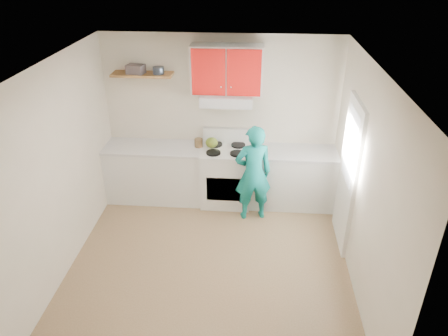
# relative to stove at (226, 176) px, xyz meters

# --- Properties ---
(floor) EXTENTS (3.80, 3.80, 0.00)m
(floor) POSITION_rel_stove_xyz_m (-0.10, -1.57, -0.46)
(floor) COLOR brown
(floor) RESTS_ON ground
(ceiling) EXTENTS (3.60, 3.80, 0.04)m
(ceiling) POSITION_rel_stove_xyz_m (-0.10, -1.57, 2.14)
(ceiling) COLOR white
(ceiling) RESTS_ON floor
(back_wall) EXTENTS (3.60, 0.04, 2.60)m
(back_wall) POSITION_rel_stove_xyz_m (-0.10, 0.32, 0.84)
(back_wall) COLOR beige
(back_wall) RESTS_ON floor
(front_wall) EXTENTS (3.60, 0.04, 2.60)m
(front_wall) POSITION_rel_stove_xyz_m (-0.10, -3.47, 0.84)
(front_wall) COLOR beige
(front_wall) RESTS_ON floor
(left_wall) EXTENTS (0.04, 3.80, 2.60)m
(left_wall) POSITION_rel_stove_xyz_m (-1.90, -1.57, 0.84)
(left_wall) COLOR beige
(left_wall) RESTS_ON floor
(right_wall) EXTENTS (0.04, 3.80, 2.60)m
(right_wall) POSITION_rel_stove_xyz_m (1.70, -1.57, 0.84)
(right_wall) COLOR beige
(right_wall) RESTS_ON floor
(door) EXTENTS (0.05, 0.85, 2.05)m
(door) POSITION_rel_stove_xyz_m (1.68, -0.88, 0.56)
(door) COLOR white
(door) RESTS_ON floor
(door_glass) EXTENTS (0.01, 0.55, 0.95)m
(door_glass) POSITION_rel_stove_xyz_m (1.65, -0.88, 0.99)
(door_glass) COLOR white
(door_glass) RESTS_ON door
(counter_left) EXTENTS (1.52, 0.60, 0.90)m
(counter_left) POSITION_rel_stove_xyz_m (-1.14, 0.02, -0.01)
(counter_left) COLOR silver
(counter_left) RESTS_ON floor
(counter_right) EXTENTS (1.32, 0.60, 0.90)m
(counter_right) POSITION_rel_stove_xyz_m (1.04, 0.02, -0.01)
(counter_right) COLOR silver
(counter_right) RESTS_ON floor
(stove) EXTENTS (0.76, 0.65, 0.92)m
(stove) POSITION_rel_stove_xyz_m (0.00, 0.00, 0.00)
(stove) COLOR white
(stove) RESTS_ON floor
(range_hood) EXTENTS (0.76, 0.44, 0.15)m
(range_hood) POSITION_rel_stove_xyz_m (0.00, 0.10, 1.24)
(range_hood) COLOR silver
(range_hood) RESTS_ON back_wall
(upper_cabinets) EXTENTS (1.02, 0.33, 0.70)m
(upper_cabinets) POSITION_rel_stove_xyz_m (0.00, 0.16, 1.66)
(upper_cabinets) COLOR #AF130F
(upper_cabinets) RESTS_ON back_wall
(shelf) EXTENTS (0.90, 0.30, 0.04)m
(shelf) POSITION_rel_stove_xyz_m (-1.25, 0.18, 1.56)
(shelf) COLOR brown
(shelf) RESTS_ON back_wall
(books) EXTENTS (0.28, 0.22, 0.13)m
(books) POSITION_rel_stove_xyz_m (-1.33, 0.15, 1.64)
(books) COLOR #41393C
(books) RESTS_ON shelf
(tin) EXTENTS (0.17, 0.17, 0.10)m
(tin) POSITION_rel_stove_xyz_m (-1.00, 0.15, 1.63)
(tin) COLOR #333D4C
(tin) RESTS_ON shelf
(kettle) EXTENTS (0.22, 0.22, 0.16)m
(kettle) POSITION_rel_stove_xyz_m (-0.23, 0.07, 0.54)
(kettle) COLOR #596F1F
(kettle) RESTS_ON stove
(crock) EXTENTS (0.16, 0.16, 0.15)m
(crock) POSITION_rel_stove_xyz_m (-0.43, 0.07, 0.52)
(crock) COLOR #513D23
(crock) RESTS_ON counter_left
(cutting_board) EXTENTS (0.38, 0.30, 0.02)m
(cutting_board) POSITION_rel_stove_xyz_m (0.63, -0.02, 0.45)
(cutting_board) COLOR olive
(cutting_board) RESTS_ON counter_right
(silicone_mat) EXTENTS (0.38, 0.34, 0.01)m
(silicone_mat) POSITION_rel_stove_xyz_m (1.39, 0.08, 0.44)
(silicone_mat) COLOR red
(silicone_mat) RESTS_ON counter_right
(person) EXTENTS (0.61, 0.47, 1.50)m
(person) POSITION_rel_stove_xyz_m (0.43, -0.42, 0.29)
(person) COLOR #0C726E
(person) RESTS_ON floor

